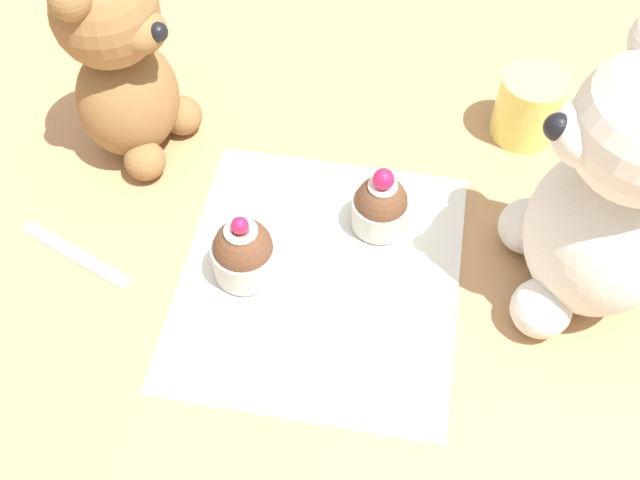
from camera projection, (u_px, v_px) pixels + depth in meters
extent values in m
plane|color=tan|center=(320.00, 279.00, 0.64)|extent=(4.00, 4.00, 0.00)
cube|color=silver|center=(320.00, 277.00, 0.63)|extent=(0.26, 0.23, 0.01)
ellipsoid|color=silver|center=(598.00, 233.00, 0.58)|extent=(0.14, 0.13, 0.14)
ellipsoid|color=silver|center=(584.00, 134.00, 0.49)|extent=(0.06, 0.05, 0.04)
sphere|color=black|center=(558.00, 127.00, 0.49)|extent=(0.02, 0.02, 0.02)
sphere|color=silver|center=(527.00, 226.00, 0.64)|extent=(0.05, 0.05, 0.05)
sphere|color=silver|center=(541.00, 308.00, 0.59)|extent=(0.05, 0.05, 0.05)
ellipsoid|color=olive|center=(129.00, 98.00, 0.68)|extent=(0.12, 0.11, 0.11)
sphere|color=olive|center=(105.00, 14.00, 0.61)|extent=(0.09, 0.09, 0.09)
ellipsoid|color=olive|center=(143.00, 32.00, 0.60)|extent=(0.05, 0.05, 0.03)
sphere|color=black|center=(158.00, 32.00, 0.60)|extent=(0.02, 0.02, 0.02)
sphere|color=olive|center=(145.00, 160.00, 0.69)|extent=(0.04, 0.04, 0.04)
sphere|color=olive|center=(182.00, 116.00, 0.72)|extent=(0.04, 0.04, 0.04)
cylinder|color=#B2ADA3|center=(380.00, 212.00, 0.65)|extent=(0.05, 0.05, 0.03)
sphere|color=brown|center=(381.00, 202.00, 0.64)|extent=(0.05, 0.05, 0.05)
cylinder|color=white|center=(383.00, 186.00, 0.62)|extent=(0.03, 0.03, 0.00)
sphere|color=#B71947|center=(384.00, 179.00, 0.62)|extent=(0.02, 0.02, 0.02)
cylinder|color=#B2ADA3|center=(245.00, 259.00, 0.62)|extent=(0.05, 0.05, 0.03)
sphere|color=brown|center=(243.00, 248.00, 0.61)|extent=(0.05, 0.05, 0.05)
cylinder|color=white|center=(241.00, 231.00, 0.59)|extent=(0.03, 0.03, 0.00)
sphere|color=#B71947|center=(240.00, 226.00, 0.58)|extent=(0.01, 0.01, 0.01)
cylinder|color=#EADB66|center=(528.00, 106.00, 0.71)|extent=(0.06, 0.06, 0.07)
cube|color=silver|center=(75.00, 253.00, 0.65)|extent=(0.05, 0.11, 0.01)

